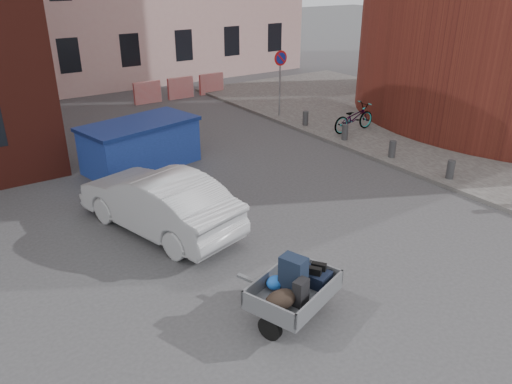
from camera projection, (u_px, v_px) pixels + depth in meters
ground at (321, 262)px, 10.67m from camera, size 120.00×120.00×0.00m
sidewalk at (451, 133)px, 18.81m from camera, size 9.00×24.00×0.12m
no_parking_sign at (280, 70)px, 20.07m from camera, size 0.60×0.09×2.65m
bollards at (392, 149)px, 16.16m from camera, size 0.22×9.02×0.55m
barriers at (181, 88)px, 23.91m from camera, size 4.70×0.18×1.00m
trailer at (293, 289)px, 8.74m from camera, size 1.87×1.98×1.20m
dumpster at (141, 145)px, 15.49m from camera, size 3.79×2.49×1.46m
silver_car at (158, 201)px, 11.74m from camera, size 2.66×4.68×1.46m
bicycle at (354, 118)px, 18.67m from camera, size 1.96×0.72×1.02m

